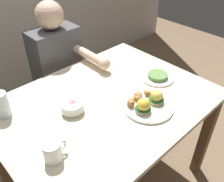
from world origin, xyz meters
TOP-DOWN VIEW (x-y plane):
  - ground_plane at (0.00, 0.00)m, footprint 6.00×6.00m
  - dining_table at (0.00, 0.00)m, footprint 1.20×0.90m
  - eggs_benedict_plate at (0.12, -0.20)m, footprint 0.27×0.27m
  - fruit_bowl at (-0.19, 0.05)m, footprint 0.12×0.12m
  - coffee_mug at (-0.43, -0.14)m, footprint 0.11×0.08m
  - fork at (0.33, 0.22)m, footprint 0.14×0.10m
  - water_glass_far at (-0.46, 0.27)m, footprint 0.07×0.07m
  - side_plate at (0.38, -0.06)m, footprint 0.20×0.20m
  - diner_person at (0.08, 0.60)m, footprint 0.34×0.54m

SIDE VIEW (x-z plane):
  - ground_plane at x=0.00m, z-range 0.00..0.00m
  - dining_table at x=0.00m, z-range 0.26..1.00m
  - diner_person at x=0.08m, z-range 0.08..1.22m
  - fork at x=0.33m, z-range 0.74..0.74m
  - side_plate at x=0.38m, z-range 0.74..0.77m
  - eggs_benedict_plate at x=0.12m, z-range 0.72..0.81m
  - fruit_bowl at x=-0.19m, z-range 0.74..0.80m
  - coffee_mug at x=-0.43m, z-range 0.74..0.84m
  - water_glass_far at x=-0.46m, z-range 0.73..0.87m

